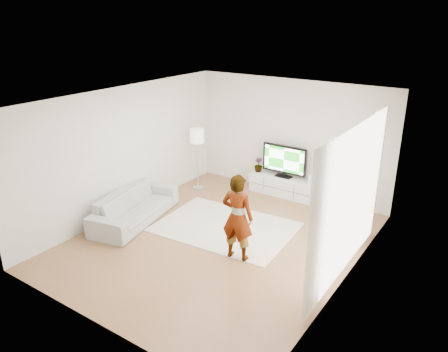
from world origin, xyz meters
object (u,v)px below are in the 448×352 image
Objects in this scene: television at (284,160)px; floor_lamp at (197,138)px; player at (237,217)px; rug at (225,227)px; sofa at (135,206)px; media_console at (283,186)px.

floor_lamp reaches higher than television.
television is 3.21m from player.
rug is at bearing -53.44° from player.
player is 0.71× the size of sofa.
rug is 2.63m from floor_lamp.
player reaches higher than television.
floor_lamp is (-0.01, 2.22, 0.98)m from sofa.
player is (0.67, -3.14, -0.07)m from television.
media_console is 0.72× the size of sofa.
media_console is at bearing 85.23° from rug.
sofa is (-1.98, -3.04, 0.10)m from media_console.
sofa is at bearing -9.18° from player.
sofa is (-1.98, -3.07, -0.56)m from television.
television is at bearing -44.63° from sofa.
rug is 1.21× the size of sofa.
floor_lamp is at bearing -11.67° from sofa.
television is 2.44m from rug.
floor_lamp is (-1.98, -0.82, 1.08)m from media_console.
sofa is at bearing -89.82° from floor_lamp.
rug is 1.99m from sofa.
media_console is 3.23m from player.
rug is 1.70× the size of player.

